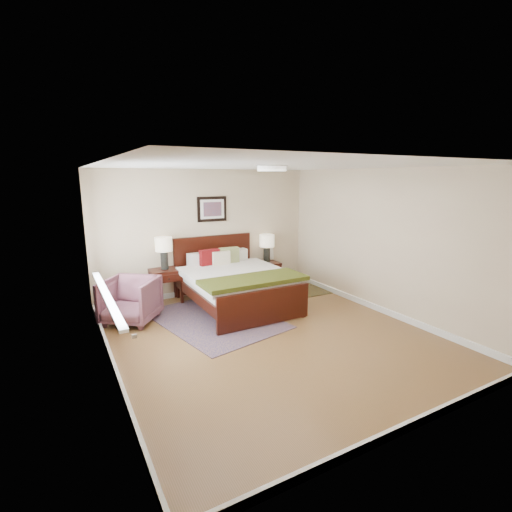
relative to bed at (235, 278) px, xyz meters
name	(u,v)px	position (x,y,z in m)	size (l,w,h in m)	color
floor	(270,335)	(-0.11, -1.44, -0.54)	(5.00, 5.00, 0.00)	brown
back_wall	(207,232)	(-0.11, 1.06, 0.71)	(4.50, 0.04, 2.50)	beige
front_wall	(420,306)	(-0.11, -3.94, 0.71)	(4.50, 0.04, 2.50)	beige
left_wall	(105,274)	(-2.36, -1.44, 0.71)	(0.04, 5.00, 2.50)	beige
right_wall	(382,242)	(2.14, -1.44, 0.71)	(0.04, 5.00, 2.50)	beige
ceiling	(272,166)	(-0.11, -1.44, 1.96)	(4.50, 5.00, 0.02)	white
window	(101,252)	(-2.30, -0.74, 0.84)	(0.11, 2.72, 1.32)	silver
door	(140,347)	(-2.34, -3.19, 0.53)	(0.06, 1.00, 2.18)	silver
ceil_fixture	(272,168)	(-0.11, -1.44, 1.93)	(0.44, 0.44, 0.08)	white
bed	(235,278)	(0.00, 0.00, 0.00)	(1.78, 2.16, 1.16)	#361008
wall_art	(212,209)	(0.00, 1.03, 1.18)	(0.62, 0.05, 0.50)	black
nightstand_left	(166,276)	(-1.06, 0.81, -0.02)	(0.54, 0.49, 0.65)	#361008
nightstand_right	(267,272)	(1.16, 0.82, -0.21)	(0.53, 0.40, 0.53)	#361008
lamp_left	(164,247)	(-1.06, 0.83, 0.53)	(0.31, 0.31, 0.61)	black
lamp_right	(267,244)	(1.16, 0.83, 0.41)	(0.31, 0.31, 0.61)	black
armchair	(130,300)	(-1.84, 0.14, -0.16)	(0.79, 0.82, 0.74)	brown
rug_persian	(214,319)	(-0.60, -0.44, -0.53)	(1.62, 2.28, 0.01)	#0C0E3E
rug_navy	(299,288)	(1.69, 0.36, -0.53)	(0.84, 1.27, 0.01)	black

